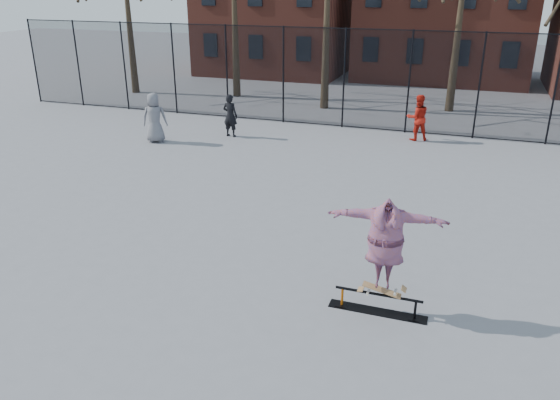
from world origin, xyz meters
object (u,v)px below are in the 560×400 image
(bystander_black, at_px, (230,116))
(bystander_red, at_px, (418,118))
(skateboard, at_px, (382,292))
(skater, at_px, (385,247))
(bystander_grey, at_px, (155,118))
(skate_rail, at_px, (378,305))

(bystander_black, xyz_separation_m, bystander_red, (6.94, 1.86, 0.04))
(skateboard, height_order, bystander_red, bystander_red)
(bystander_black, bearing_deg, skateboard, 132.87)
(skater, bearing_deg, skateboard, -97.15)
(bystander_grey, height_order, bystander_black, bystander_grey)
(skate_rail, xyz_separation_m, skater, (0.05, 0.00, 1.19))
(skateboard, xyz_separation_m, skater, (0.00, 0.00, 0.90))
(bystander_black, bearing_deg, bystander_red, -158.53)
(skater, height_order, bystander_grey, skater)
(bystander_black, height_order, bystander_red, bystander_red)
(skateboard, distance_m, bystander_grey, 13.27)
(skate_rail, height_order, bystander_red, bystander_red)
(skate_rail, distance_m, bystander_grey, 13.24)
(skate_rail, bearing_deg, skater, 0.00)
(bystander_grey, height_order, bystander_red, bystander_grey)
(bystander_red, bearing_deg, skate_rail, 69.17)
(skate_rail, height_order, bystander_black, bystander_black)
(skate_rail, distance_m, skater, 1.19)
(skater, distance_m, bystander_black, 12.88)
(skate_rail, relative_size, bystander_black, 1.10)
(bystander_grey, bearing_deg, skate_rail, 116.94)
(skateboard, bearing_deg, skater, 90.00)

